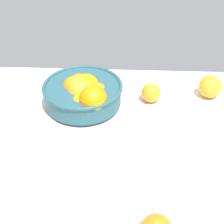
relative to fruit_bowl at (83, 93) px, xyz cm
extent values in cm
cube|color=white|center=(10.91, -16.14, -6.66)|extent=(133.70, 81.12, 3.00)
cylinder|color=#234C56|center=(-0.22, 0.56, -4.56)|extent=(23.05, 23.05, 1.20)
cylinder|color=#234C56|center=(-0.22, 0.56, -0.80)|extent=(25.06, 25.06, 6.33)
torus|color=#234C56|center=(-0.22, 0.56, 2.37)|extent=(26.26, 26.26, 1.20)
sphere|color=orange|center=(4.81, 0.55, -0.23)|extent=(6.77, 6.77, 6.77)
sphere|color=orange|center=(0.80, 1.91, 1.15)|extent=(8.67, 8.67, 8.67)
sphere|color=orange|center=(-2.08, 4.99, 0.61)|extent=(6.47, 6.47, 6.47)
sphere|color=orange|center=(-2.58, 1.73, 1.14)|extent=(7.45, 7.45, 7.45)
sphere|color=orange|center=(-3.23, 1.48, 1.23)|extent=(7.30, 7.30, 7.30)
sphere|color=orange|center=(-0.94, -0.72, 1.39)|extent=(8.42, 8.42, 8.42)
sphere|color=orange|center=(0.07, -6.10, -0.26)|extent=(7.05, 7.05, 7.05)
sphere|color=orange|center=(3.87, -6.69, 2.33)|extent=(8.79, 8.79, 8.79)
cylinder|color=white|center=(-18.42, -25.71, -1.08)|extent=(6.33, 6.33, 8.17)
cylinder|color=gold|center=(-18.42, -25.71, -3.36)|extent=(5.57, 5.57, 3.60)
sphere|color=orange|center=(22.43, 3.88, -1.84)|extent=(6.65, 6.65, 6.65)
sphere|color=orange|center=(42.88, 7.67, -1.20)|extent=(7.93, 7.93, 7.93)
camera|label=1|loc=(13.36, -87.03, 59.57)|focal=51.86mm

